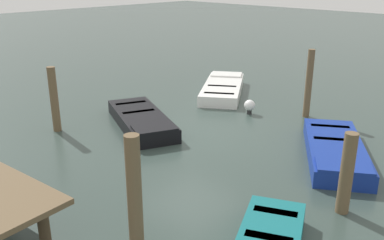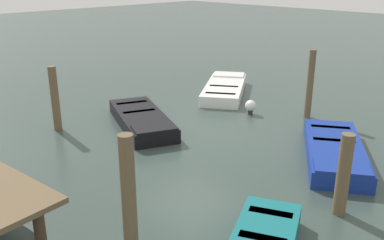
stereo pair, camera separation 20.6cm
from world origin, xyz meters
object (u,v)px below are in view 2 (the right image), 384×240
Objects in this scene: rowboat_white at (225,89)px; mooring_piling_center at (310,84)px; rowboat_black at (142,120)px; mooring_piling_far_left at (129,194)px; mooring_piling_near_left at (55,99)px; marker_buoy at (251,106)px; mooring_piling_far_right at (343,175)px; rowboat_blue at (335,151)px.

mooring_piling_center is at bearing -126.71° from rowboat_white.
mooring_piling_far_left is at bearing -16.51° from rowboat_black.
mooring_piling_near_left is at bearing -104.72° from rowboat_black.
marker_buoy is (-1.62, -3.23, 0.07)m from rowboat_black.
mooring_piling_far_right is (-8.05, -1.61, -0.13)m from mooring_piling_near_left.
marker_buoy is at bearing -121.41° from mooring_piling_near_left.
mooring_piling_center reaches higher than rowboat_white.
mooring_piling_near_left is (1.54, 1.93, 0.74)m from rowboat_black.
mooring_piling_far_right is (-7.08, 4.79, 0.61)m from rowboat_white.
mooring_piling_far_left reaches higher than mooring_piling_far_right.
mooring_piling_center is at bearing -170.78° from rowboat_blue.
rowboat_blue is at bearing 160.25° from marker_buoy.
rowboat_blue is 0.99× the size of rowboat_black.
mooring_piling_center is (3.43, -4.63, 0.26)m from mooring_piling_far_right.
mooring_piling_far_left reaches higher than rowboat_white.
mooring_piling_near_left reaches higher than rowboat_white.
rowboat_white is 1.84× the size of mooring_piling_far_left.
mooring_piling_near_left is 6.09m from marker_buoy.
mooring_piling_far_left is 8.27m from mooring_piling_center.
marker_buoy is at bearing -36.01° from mooring_piling_far_right.
rowboat_blue and rowboat_black have the same top height.
rowboat_blue is 0.96× the size of rowboat_white.
rowboat_white is 2.50m from marker_buoy.
mooring_piling_far_right is 0.76× the size of mooring_piling_center.
mooring_piling_far_left is 0.95× the size of mooring_piling_center.
rowboat_black is 1.94× the size of mooring_piling_near_left.
rowboat_blue is at bearing -150.34° from mooring_piling_near_left.
rowboat_white is 4.50m from rowboat_black.
mooring_piling_center is (-3.08, -4.30, 0.87)m from rowboat_black.
mooring_piling_far_left is at bearing 162.54° from mooring_piling_near_left.
mooring_piling_center is (2.16, -2.37, 0.87)m from rowboat_blue.
rowboat_black is at bearing 63.44° from marker_buoy.
mooring_piling_far_left reaches higher than rowboat_blue.
mooring_piling_center reaches higher than rowboat_black.
mooring_piling_far_right is at bearing 143.99° from marker_buoy.
rowboat_blue is 6.34m from rowboat_white.
rowboat_blue is at bearing -97.06° from mooring_piling_far_left.
mooring_piling_far_left is 4.32× the size of marker_buoy.
rowboat_black is at bearing -40.30° from mooring_piling_far_left.
mooring_piling_far_left is 7.69m from marker_buoy.
mooring_piling_near_left is 3.98× the size of marker_buoy.
mooring_piling_far_right reaches higher than rowboat_white.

